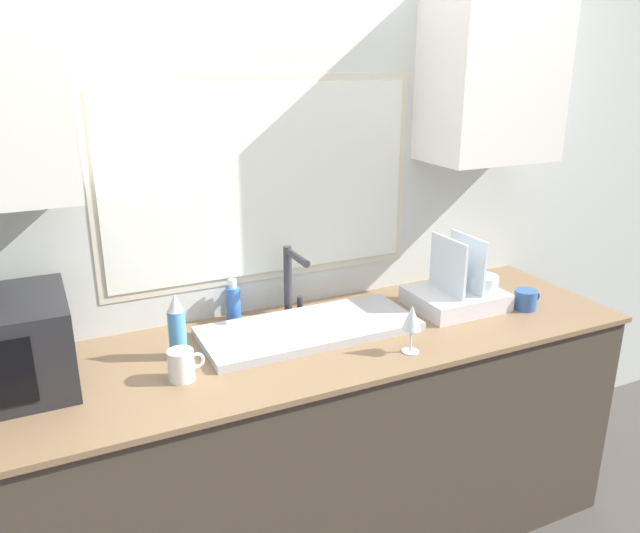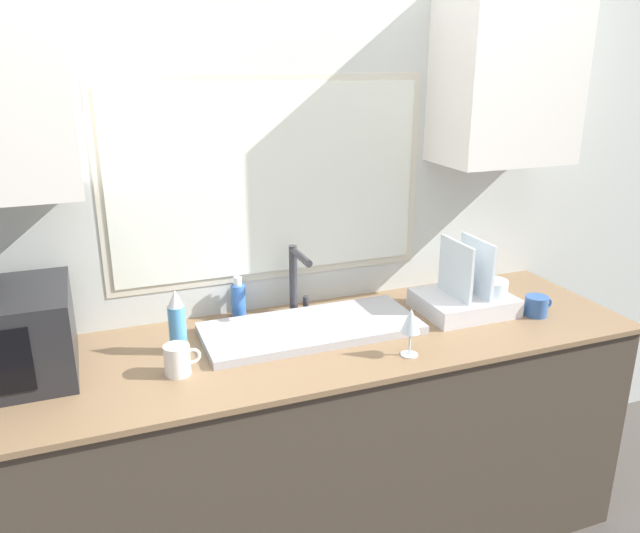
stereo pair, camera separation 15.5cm
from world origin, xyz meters
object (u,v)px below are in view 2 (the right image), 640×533
object	(u,v)px
dish_rack	(467,297)
soap_bottle	(239,300)
faucet	(296,275)
wine_glass	(411,322)
spray_bottle	(177,323)
mug_near_sink	(178,360)

from	to	relation	value
dish_rack	soap_bottle	size ratio (longest dim) A/B	2.13
dish_rack	soap_bottle	world-z (taller)	dish_rack
faucet	wine_glass	xyz separation A→B (m)	(0.24, -0.46, -0.04)
soap_bottle	wine_glass	size ratio (longest dim) A/B	0.96
spray_bottle	soap_bottle	world-z (taller)	spray_bottle
mug_near_sink	wine_glass	xyz separation A→B (m)	(0.74, -0.14, 0.07)
dish_rack	mug_near_sink	world-z (taller)	dish_rack
soap_bottle	mug_near_sink	xyz separation A→B (m)	(-0.29, -0.37, -0.02)
mug_near_sink	faucet	bearing A→B (deg)	32.19
faucet	soap_bottle	distance (m)	0.24
faucet	wine_glass	world-z (taller)	faucet
dish_rack	wine_glass	world-z (taller)	dish_rack
faucet	dish_rack	bearing A→B (deg)	-17.87
dish_rack	soap_bottle	bearing A→B (deg)	162.86
soap_bottle	dish_rack	bearing A→B (deg)	-17.14
spray_bottle	wine_glass	distance (m)	0.78
dish_rack	spray_bottle	bearing A→B (deg)	177.80
faucet	wine_glass	distance (m)	0.52
faucet	spray_bottle	size ratio (longest dim) A/B	1.21
soap_bottle	wine_glass	distance (m)	0.69
spray_bottle	wine_glass	xyz separation A→B (m)	(0.72, -0.30, 0.01)
wine_glass	spray_bottle	bearing A→B (deg)	157.33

